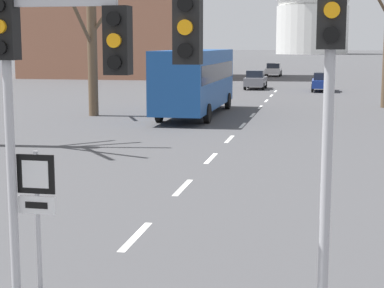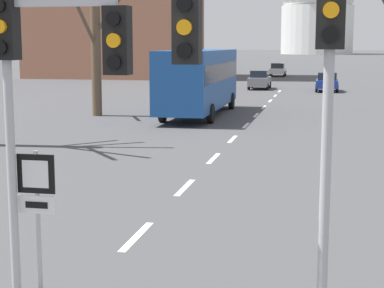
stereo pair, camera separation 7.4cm
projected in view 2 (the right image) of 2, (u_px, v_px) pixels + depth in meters
name	position (u px, v px, depth m)	size (l,w,h in m)	color
lane_stripe_1	(137.00, 236.00, 12.79)	(0.16, 2.00, 0.01)	silver
lane_stripe_2	(185.00, 187.00, 17.15)	(0.16, 2.00, 0.01)	silver
lane_stripe_3	(213.00, 158.00, 21.50)	(0.16, 2.00, 0.01)	silver
lane_stripe_4	(232.00, 139.00, 25.85)	(0.16, 2.00, 0.01)	silver
lane_stripe_5	(246.00, 125.00, 30.21)	(0.16, 2.00, 0.01)	silver
lane_stripe_6	(256.00, 115.00, 34.56)	(0.16, 2.00, 0.01)	silver
lane_stripe_7	(264.00, 107.00, 38.91)	(0.16, 2.00, 0.01)	silver
lane_stripe_8	(270.00, 101.00, 43.27)	(0.16, 2.00, 0.01)	silver
lane_stripe_9	(275.00, 96.00, 47.62)	(0.16, 2.00, 0.01)	silver
lane_stripe_10	(280.00, 91.00, 51.97)	(0.16, 2.00, 0.01)	silver
traffic_signal_centre_tall	(45.00, 65.00, 9.29)	(2.07, 0.34, 4.63)	#B2B2B7
traffic_signal_near_right	(278.00, 57.00, 8.25)	(2.21, 0.34, 4.79)	#B2B2B7
route_sign_post	(37.00, 198.00, 9.75)	(0.60, 0.08, 2.21)	#B2B2B7
sedan_near_left	(327.00, 82.00, 51.71)	(1.79, 3.95, 1.53)	navy
sedan_near_right	(260.00, 80.00, 54.48)	(1.71, 4.08, 1.59)	slate
sedan_mid_centre	(278.00, 70.00, 75.69)	(1.81, 3.97, 1.57)	silver
city_bus	(199.00, 77.00, 34.08)	(2.66, 10.80, 3.48)	#19478C
bare_tree_left_near	(96.00, 50.00, 33.81)	(3.21, 3.79, 7.73)	brown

